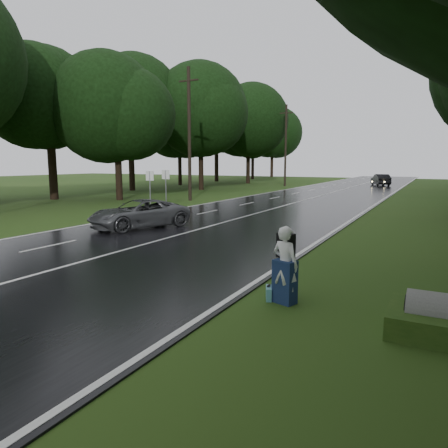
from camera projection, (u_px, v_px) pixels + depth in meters
The scene contains 14 objects.
ground at pixel (62, 268), 12.34m from camera, with size 160.00×160.00×0.00m, color #274113.
road at pixel (284, 206), 29.83m from camera, with size 12.00×140.00×0.04m, color black.
lane_center at pixel (284, 206), 29.83m from camera, with size 0.12×140.00×0.01m, color silver.
grey_car at pixel (139, 214), 19.72m from camera, with size 2.25×4.87×1.35m, color #424447.
far_car at pixel (381, 180), 55.58m from camera, with size 1.64×4.69×1.55m, color black.
hitchhiker at pixel (285, 267), 9.22m from camera, with size 0.75×0.71×1.78m.
suitcase at pixel (269, 293), 9.53m from camera, with size 0.12×0.43×0.31m, color teal.
utility_pole_mid at pixel (190, 201), 34.24m from camera, with size 1.80×0.28×10.77m, color black, non-canonical shape.
utility_pole_far at pixel (285, 186), 55.03m from camera, with size 1.80×0.28×10.68m, color black, non-canonical shape.
road_sign_a at pixel (151, 210), 27.52m from camera, with size 0.62×0.10×2.59m, color white, non-canonical shape.
road_sign_b at pixel (166, 207), 29.09m from camera, with size 0.63×0.10×2.63m, color white, non-canonical shape.
tree_left_d at pixel (120, 200), 34.82m from camera, with size 8.14×8.14×12.72m, color black, non-canonical shape.
tree_left_e at pixel (201, 190), 47.74m from camera, with size 9.78×9.78×15.28m, color black, non-canonical shape.
tree_left_f at pixel (248, 183), 62.00m from camera, with size 10.16×10.16×15.88m, color black, non-canonical shape.
Camera 1 is at (9.92, -8.33, 3.18)m, focal length 32.71 mm.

